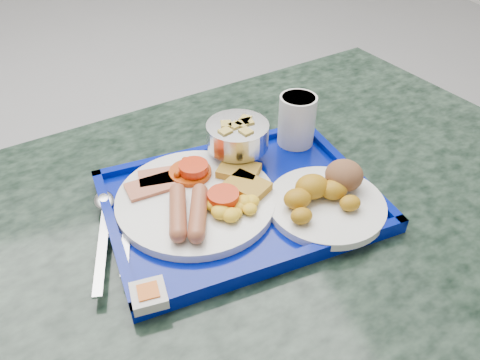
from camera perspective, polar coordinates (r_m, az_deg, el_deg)
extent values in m
plane|color=gray|center=(2.11, -12.82, 1.64)|extent=(6.00, 6.00, 0.00)
cylinder|color=gray|center=(1.04, 1.71, -18.33)|extent=(0.11, 0.11, 0.66)
cube|color=black|center=(0.77, 2.19, -4.02)|extent=(1.30, 1.00, 0.04)
cube|color=#03118C|center=(0.75, 0.00, -2.80)|extent=(0.43, 0.32, 0.01)
cube|color=#03118C|center=(0.85, -3.80, 3.80)|extent=(0.42, 0.03, 0.01)
cube|color=#03118C|center=(0.65, 5.04, -9.76)|extent=(0.42, 0.03, 0.01)
cube|color=#03118C|center=(0.83, 12.96, 1.49)|extent=(0.03, 0.31, 0.01)
cube|color=#03118C|center=(0.71, -15.18, -6.08)|extent=(0.03, 0.31, 0.01)
cylinder|color=white|center=(0.74, -5.38, -2.39)|extent=(0.25, 0.25, 0.01)
cube|color=#CC6F51|center=(0.78, -9.11, 0.47)|extent=(0.09, 0.05, 0.01)
cube|color=#CC6F51|center=(0.76, -10.53, -0.67)|extent=(0.09, 0.05, 0.01)
cylinder|color=#C54208|center=(0.78, -6.08, 0.92)|extent=(0.07, 0.07, 0.01)
sphere|color=#C54208|center=(0.79, -5.16, 2.28)|extent=(0.01, 0.01, 0.01)
sphere|color=#C54208|center=(0.77, -5.50, 1.22)|extent=(0.01, 0.01, 0.01)
sphere|color=#C54208|center=(0.76, -4.39, 0.92)|extent=(0.01, 0.01, 0.01)
sphere|color=#C54208|center=(0.78, -5.80, 1.72)|extent=(0.01, 0.01, 0.01)
sphere|color=#C54208|center=(0.79, -5.97, 2.25)|extent=(0.01, 0.01, 0.01)
sphere|color=#C54208|center=(0.76, -4.50, 0.89)|extent=(0.01, 0.01, 0.01)
sphere|color=#C54208|center=(0.77, -5.22, 1.28)|extent=(0.01, 0.01, 0.01)
sphere|color=#C54208|center=(0.79, -6.37, 2.22)|extent=(0.01, 0.01, 0.01)
sphere|color=#C54208|center=(0.77, -6.54, 0.94)|extent=(0.01, 0.01, 0.01)
sphere|color=#C54208|center=(0.76, -7.70, 0.66)|extent=(0.01, 0.01, 0.01)
sphere|color=#C54208|center=(0.78, -5.06, 1.95)|extent=(0.01, 0.01, 0.01)
sphere|color=#C54208|center=(0.78, -6.71, 1.84)|extent=(0.01, 0.01, 0.01)
sphere|color=#C54208|center=(0.78, -4.59, 1.88)|extent=(0.01, 0.01, 0.01)
sphere|color=#C54208|center=(0.78, -5.50, 1.58)|extent=(0.01, 0.01, 0.01)
sphere|color=#C54208|center=(0.80, -6.73, 2.45)|extent=(0.01, 0.01, 0.01)
cube|color=#B2842C|center=(0.77, -0.14, 1.16)|extent=(0.08, 0.08, 0.01)
cube|color=#B2842C|center=(0.74, 0.90, -0.75)|extent=(0.08, 0.08, 0.01)
cylinder|color=brown|center=(0.69, -7.59, -3.84)|extent=(0.05, 0.10, 0.03)
cylinder|color=brown|center=(0.69, -5.11, -3.92)|extent=(0.06, 0.10, 0.03)
ellipsoid|color=yellow|center=(0.72, -1.65, -2.00)|extent=(0.03, 0.03, 0.02)
ellipsoid|color=yellow|center=(0.70, -0.07, -3.20)|extent=(0.02, 0.02, 0.01)
ellipsoid|color=yellow|center=(0.72, -2.97, -2.17)|extent=(0.03, 0.03, 0.02)
ellipsoid|color=yellow|center=(0.71, -3.31, -3.02)|extent=(0.02, 0.02, 0.02)
ellipsoid|color=yellow|center=(0.73, -1.29, -1.61)|extent=(0.02, 0.02, 0.02)
ellipsoid|color=yellow|center=(0.69, -2.36, -3.85)|extent=(0.03, 0.03, 0.02)
ellipsoid|color=yellow|center=(0.69, -1.13, -4.28)|extent=(0.03, 0.03, 0.02)
ellipsoid|color=yellow|center=(0.70, 1.19, -3.55)|extent=(0.02, 0.02, 0.01)
ellipsoid|color=yellow|center=(0.71, 1.41, -2.58)|extent=(0.02, 0.02, 0.02)
ellipsoid|color=yellow|center=(0.71, -2.80, -2.45)|extent=(0.03, 0.03, 0.02)
ellipsoid|color=yellow|center=(0.71, 0.49, -2.66)|extent=(0.03, 0.03, 0.02)
ellipsoid|color=yellow|center=(0.69, -0.58, -4.06)|extent=(0.02, 0.02, 0.01)
cylinder|color=#B21A04|center=(0.77, -5.68, 1.50)|extent=(0.05, 0.05, 0.01)
cylinder|color=#B21A04|center=(0.71, -2.04, -2.04)|extent=(0.05, 0.05, 0.01)
cylinder|color=white|center=(0.74, 10.45, -3.01)|extent=(0.18, 0.18, 0.01)
ellipsoid|color=#C08416|center=(0.72, 13.27, -2.76)|extent=(0.03, 0.03, 0.02)
ellipsoid|color=#C08416|center=(0.74, 11.39, -1.14)|extent=(0.04, 0.04, 0.03)
ellipsoid|color=#C08416|center=(0.73, 8.76, -0.80)|extent=(0.05, 0.05, 0.04)
ellipsoid|color=#C08416|center=(0.71, 7.03, -2.27)|extent=(0.04, 0.04, 0.03)
ellipsoid|color=#C08416|center=(0.69, 7.50, -4.35)|extent=(0.03, 0.03, 0.02)
ellipsoid|color=brown|center=(0.76, 12.58, 0.58)|extent=(0.06, 0.06, 0.05)
cylinder|color=#B3B3B5|center=(0.83, -0.29, 2.76)|extent=(0.07, 0.07, 0.01)
cylinder|color=#B3B3B5|center=(0.82, -0.29, 3.58)|extent=(0.02, 0.02, 0.02)
cylinder|color=#B3B3B5|center=(0.81, -0.30, 5.47)|extent=(0.11, 0.11, 0.04)
cube|color=#E2C456|center=(0.80, -1.70, 6.49)|extent=(0.02, 0.02, 0.02)
cube|color=#E2C456|center=(0.80, -0.58, 6.38)|extent=(0.03, 0.02, 0.02)
cube|color=#E2C456|center=(0.78, -1.80, 5.62)|extent=(0.03, 0.02, 0.02)
cube|color=#E2C456|center=(0.78, 0.73, 5.59)|extent=(0.02, 0.02, 0.02)
cube|color=#E2C456|center=(0.81, 0.66, 7.15)|extent=(0.03, 0.03, 0.02)
cube|color=#E2C456|center=(0.80, 0.26, 6.52)|extent=(0.03, 0.03, 0.02)
cube|color=#E2C456|center=(0.80, 0.92, 6.79)|extent=(0.02, 0.02, 0.02)
cylinder|color=white|center=(0.86, 6.94, 7.25)|extent=(0.07, 0.07, 0.09)
cylinder|color=orange|center=(0.84, 7.16, 9.70)|extent=(0.06, 0.06, 0.01)
cube|color=#B3B3B5|center=(0.70, -13.72, -6.93)|extent=(0.04, 0.14, 0.00)
ellipsoid|color=#B3B3B5|center=(0.77, -16.25, -2.37)|extent=(0.04, 0.05, 0.01)
cube|color=#B3B3B5|center=(0.70, -16.37, -7.37)|extent=(0.05, 0.19, 0.00)
cube|color=silver|center=(0.62, -11.05, -13.64)|extent=(0.05, 0.05, 0.02)
cube|color=orange|center=(0.61, -11.15, -13.14)|extent=(0.03, 0.03, 0.00)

